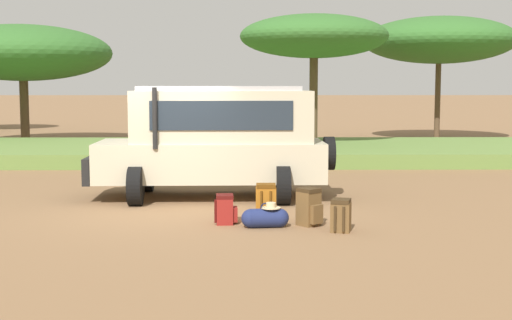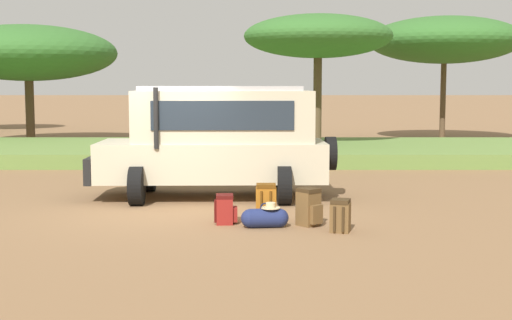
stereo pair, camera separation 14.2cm
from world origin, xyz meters
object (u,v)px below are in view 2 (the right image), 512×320
object	(u,v)px
safari_vehicle	(217,139)
backpack_beside_front_wheel	(308,207)
duffel_bag_low_black_case	(264,218)
acacia_tree_far_right	(317,37)
backpack_outermost	(225,209)
backpack_cluster_center	(340,216)
backpack_near_rear_wheel	(265,202)
acacia_tree_right_mid	(27,53)
acacia_tree_distant_right	(444,40)

from	to	relation	value
safari_vehicle	backpack_beside_front_wheel	distance (m)	3.74
safari_vehicle	backpack_beside_front_wheel	size ratio (longest dim) A/B	8.11
duffel_bag_low_black_case	acacia_tree_far_right	distance (m)	13.52
safari_vehicle	backpack_outermost	xyz separation A→B (m)	(0.30, -2.96, -1.04)
backpack_beside_front_wheel	duffel_bag_low_black_case	xyz separation A→B (m)	(-0.77, -0.17, -0.15)
backpack_cluster_center	duffel_bag_low_black_case	distance (m)	1.32
backpack_outermost	duffel_bag_low_black_case	bearing A→B (deg)	-26.33
backpack_near_rear_wheel	duffel_bag_low_black_case	xyz separation A→B (m)	(-0.03, -0.76, -0.15)
backpack_near_rear_wheel	backpack_beside_front_wheel	bearing A→B (deg)	-38.46
backpack_cluster_center	acacia_tree_right_mid	size ratio (longest dim) A/B	0.08
backpack_near_rear_wheel	backpack_outermost	size ratio (longest dim) A/B	1.26
acacia_tree_right_mid	duffel_bag_low_black_case	bearing A→B (deg)	-61.47
backpack_cluster_center	safari_vehicle	bearing A→B (deg)	121.68
backpack_outermost	acacia_tree_right_mid	xyz separation A→B (m)	(-8.95, 17.40, 3.52)
backpack_near_rear_wheel	duffel_bag_low_black_case	size ratio (longest dim) A/B	0.79
acacia_tree_distant_right	acacia_tree_right_mid	bearing A→B (deg)	-174.46
backpack_near_rear_wheel	backpack_outermost	xyz separation A→B (m)	(-0.73, -0.41, -0.07)
backpack_near_rear_wheel	backpack_outermost	world-z (taller)	backpack_near_rear_wheel
backpack_beside_front_wheel	backpack_outermost	size ratio (longest dim) A/B	1.27
safari_vehicle	backpack_near_rear_wheel	size ratio (longest dim) A/B	8.13
acacia_tree_right_mid	acacia_tree_distant_right	world-z (taller)	acacia_tree_distant_right
backpack_beside_front_wheel	duffel_bag_low_black_case	world-z (taller)	backpack_beside_front_wheel
backpack_cluster_center	acacia_tree_distant_right	distance (m)	21.40
safari_vehicle	backpack_cluster_center	xyz separation A→B (m)	(2.27, -3.68, -1.02)
duffel_bag_low_black_case	safari_vehicle	bearing A→B (deg)	106.84
duffel_bag_low_black_case	acacia_tree_far_right	world-z (taller)	acacia_tree_far_right
backpack_outermost	backpack_near_rear_wheel	bearing A→B (deg)	29.45
backpack_cluster_center	acacia_tree_distant_right	bearing A→B (deg)	70.90
backpack_cluster_center	duffel_bag_low_black_case	xyz separation A→B (m)	(-1.27, 0.36, -0.10)
backpack_near_rear_wheel	acacia_tree_right_mid	size ratio (longest dim) A/B	0.09
backpack_cluster_center	backpack_outermost	size ratio (longest dim) A/B	1.07
backpack_beside_front_wheel	backpack_cluster_center	bearing A→B (deg)	-47.21
acacia_tree_distant_right	backpack_beside_front_wheel	bearing A→B (deg)	-110.87
acacia_tree_right_mid	acacia_tree_far_right	distance (m)	12.67
duffel_bag_low_black_case	acacia_tree_distant_right	xyz separation A→B (m)	(8.13, 19.48, 4.25)
backpack_beside_front_wheel	acacia_tree_distant_right	world-z (taller)	acacia_tree_distant_right
backpack_cluster_center	acacia_tree_right_mid	xyz separation A→B (m)	(-10.92, 18.11, 3.51)
backpack_near_rear_wheel	acacia_tree_distant_right	world-z (taller)	acacia_tree_distant_right
safari_vehicle	backpack_beside_front_wheel	world-z (taller)	safari_vehicle
acacia_tree_right_mid	backpack_outermost	bearing A→B (deg)	-62.79
safari_vehicle	acacia_tree_right_mid	size ratio (longest dim) A/B	0.73
acacia_tree_distant_right	backpack_near_rear_wheel	bearing A→B (deg)	-113.42
duffel_bag_low_black_case	backpack_outermost	bearing A→B (deg)	153.67
backpack_beside_front_wheel	backpack_near_rear_wheel	world-z (taller)	backpack_beside_front_wheel
backpack_beside_front_wheel	acacia_tree_right_mid	bearing A→B (deg)	120.67
backpack_beside_front_wheel	acacia_tree_distant_right	bearing A→B (deg)	69.13
backpack_beside_front_wheel	acacia_tree_far_right	world-z (taller)	acacia_tree_far_right
safari_vehicle	backpack_near_rear_wheel	distance (m)	2.92
backpack_cluster_center	backpack_near_rear_wheel	size ratio (longest dim) A/B	0.85
backpack_beside_front_wheel	acacia_tree_far_right	size ratio (longest dim) A/B	0.13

